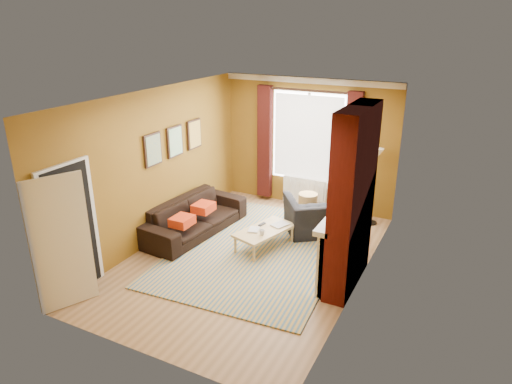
% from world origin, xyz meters
% --- Properties ---
extents(ground, '(5.50, 5.50, 0.00)m').
position_xyz_m(ground, '(0.00, 0.00, 0.00)').
color(ground, brown).
rests_on(ground, ground).
extents(room_walls, '(3.82, 5.54, 2.83)m').
position_xyz_m(room_walls, '(0.64, 0.27, 1.39)').
color(room_walls, brown).
rests_on(room_walls, ground).
extents(striped_rug, '(3.09, 4.11, 0.02)m').
position_xyz_m(striped_rug, '(0.02, 0.33, 0.01)').
color(striped_rug, '#305D85').
rests_on(striped_rug, ground).
extents(sofa, '(1.13, 2.38, 0.67)m').
position_xyz_m(sofa, '(-1.42, 0.43, 0.34)').
color(sofa, black).
rests_on(sofa, ground).
extents(armchair, '(1.50, 1.47, 0.74)m').
position_xyz_m(armchair, '(0.70, 1.45, 0.37)').
color(armchair, black).
rests_on(armchair, ground).
extents(coffee_table, '(0.88, 1.26, 0.38)m').
position_xyz_m(coffee_table, '(0.07, 0.45, 0.34)').
color(coffee_table, tan).
rests_on(coffee_table, ground).
extents(wicker_stool, '(0.48, 0.48, 0.50)m').
position_xyz_m(wicker_stool, '(0.26, 2.16, 0.25)').
color(wicker_stool, '#A78048').
rests_on(wicker_stool, ground).
extents(floor_lamp, '(0.24, 0.24, 1.58)m').
position_xyz_m(floor_lamp, '(1.55, 2.40, 1.24)').
color(floor_lamp, black).
rests_on(floor_lamp, ground).
extents(book_a, '(0.23, 0.28, 0.02)m').
position_xyz_m(book_a, '(-0.17, 0.31, 0.39)').
color(book_a, '#999999').
rests_on(book_a, coffee_table).
extents(book_b, '(0.32, 0.37, 0.02)m').
position_xyz_m(book_b, '(0.15, 0.77, 0.39)').
color(book_b, '#999999').
rests_on(book_b, coffee_table).
extents(mug, '(0.10, 0.10, 0.09)m').
position_xyz_m(mug, '(0.13, 0.22, 0.43)').
color(mug, '#999999').
rests_on(mug, coffee_table).
extents(tv_remote, '(0.09, 0.18, 0.02)m').
position_xyz_m(tv_remote, '(-0.05, 0.60, 0.39)').
color(tv_remote, '#28282B').
rests_on(tv_remote, coffee_table).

